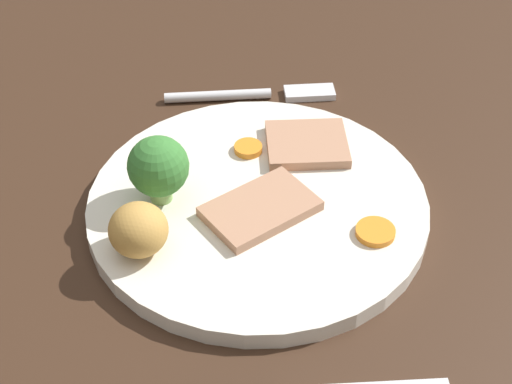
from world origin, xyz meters
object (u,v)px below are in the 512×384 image
at_px(roast_potato_left, 138,230).
at_px(fork, 256,94).
at_px(meat_slice_main, 307,144).
at_px(carrot_coin_back, 375,232).
at_px(broccoli_floret, 158,167).
at_px(dinner_plate, 256,209).
at_px(meat_slice_under, 263,208).
at_px(carrot_coin_front, 246,148).

relative_size(roast_potato_left, fork, 0.27).
relative_size(meat_slice_main, carrot_coin_back, 2.26).
xyz_separation_m(broccoli_floret, fork, (-0.14, 0.09, -0.04)).
relative_size(meat_slice_main, fork, 0.42).
bearing_deg(carrot_coin_back, dinner_plate, -119.28).
distance_m(meat_slice_main, carrot_coin_back, 0.11).
relative_size(dinner_plate, meat_slice_under, 3.23).
bearing_deg(meat_slice_main, carrot_coin_front, -92.73).
bearing_deg(fork, meat_slice_under, -93.07).
relative_size(roast_potato_left, broccoli_floret, 0.77).
bearing_deg(broccoli_floret, meat_slice_under, 71.02).
bearing_deg(fork, broccoli_floret, -119.64).
distance_m(roast_potato_left, carrot_coin_back, 0.16).
xyz_separation_m(carrot_coin_back, broccoli_floret, (-0.06, -0.15, 0.03)).
height_order(meat_slice_under, fork, meat_slice_under).
bearing_deg(carrot_coin_back, meat_slice_under, -113.32).
relative_size(meat_slice_under, broccoli_floret, 1.47).
xyz_separation_m(meat_slice_main, carrot_coin_back, (0.10, 0.03, -0.00)).
bearing_deg(dinner_plate, fork, 172.64).
height_order(dinner_plate, roast_potato_left, roast_potato_left).
relative_size(meat_slice_under, carrot_coin_front, 3.50).
height_order(carrot_coin_back, broccoli_floret, broccoli_floret).
height_order(dinner_plate, carrot_coin_front, carrot_coin_front).
bearing_deg(meat_slice_main, fork, -163.12).
height_order(meat_slice_main, carrot_coin_front, meat_slice_main).
bearing_deg(meat_slice_main, carrot_coin_back, 16.39).
xyz_separation_m(roast_potato_left, carrot_coin_back, (0.01, 0.16, -0.02)).
bearing_deg(meat_slice_main, broccoli_floret, -68.78).
height_order(dinner_plate, meat_slice_under, meat_slice_under).
distance_m(meat_slice_main, broccoli_floret, 0.13).
height_order(dinner_plate, fork, dinner_plate).
height_order(meat_slice_under, carrot_coin_back, meat_slice_under).
xyz_separation_m(dinner_plate, fork, (-0.15, 0.02, -0.00)).
distance_m(dinner_plate, meat_slice_under, 0.02).
bearing_deg(carrot_coin_front, meat_slice_main, 87.27).
xyz_separation_m(carrot_coin_back, fork, (-0.20, -0.06, -0.01)).
distance_m(dinner_plate, carrot_coin_front, 0.06).
distance_m(meat_slice_main, fork, 0.10).
relative_size(broccoli_floret, fork, 0.35).
xyz_separation_m(meat_slice_under, carrot_coin_front, (-0.07, -0.00, -0.00)).
distance_m(meat_slice_under, carrot_coin_back, 0.08).
distance_m(meat_slice_under, fork, 0.17).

